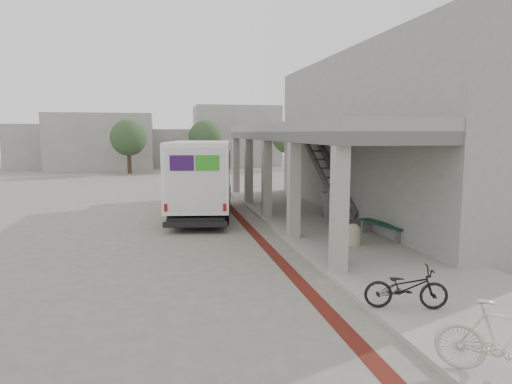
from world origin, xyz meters
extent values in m
plane|color=#69655A|center=(0.00, 0.00, 0.00)|extent=(120.00, 120.00, 0.00)
cube|color=#501710|center=(1.00, 2.00, 0.01)|extent=(0.35, 40.00, 0.01)
cube|color=gray|center=(4.00, 0.00, 0.06)|extent=(4.40, 28.00, 0.12)
cube|color=gray|center=(7.35, 4.50, 3.50)|extent=(4.30, 17.00, 7.00)
cube|color=#575451|center=(3.60, 4.50, 3.50)|extent=(3.40, 16.90, 0.35)
cube|color=gray|center=(3.60, 4.50, 3.85)|extent=(3.40, 16.90, 0.35)
cube|color=gray|center=(-8.00, 34.00, 2.75)|extent=(10.00, 6.00, 5.50)
cube|color=gray|center=(-1.00, 38.00, 2.00)|extent=(8.00, 6.00, 4.00)
cube|color=gray|center=(6.00, 36.00, 3.25)|extent=(9.00, 6.00, 6.50)
cube|color=gray|center=(-14.00, 37.00, 2.25)|extent=(7.00, 5.00, 4.50)
cylinder|color=#38281C|center=(-5.00, 28.00, 1.20)|extent=(0.36, 0.36, 2.40)
sphere|color=#263B22|center=(-5.00, 28.00, 3.20)|extent=(3.20, 3.20, 3.20)
cylinder|color=#38281C|center=(2.00, 30.00, 1.20)|extent=(0.36, 0.36, 2.40)
sphere|color=#263B22|center=(2.00, 30.00, 3.20)|extent=(3.20, 3.20, 3.20)
cylinder|color=#38281C|center=(10.00, 29.00, 1.20)|extent=(0.36, 0.36, 2.40)
sphere|color=#263B22|center=(10.00, 29.00, 3.20)|extent=(3.20, 3.20, 3.20)
cube|color=black|center=(-0.53, 5.73, 0.40)|extent=(3.18, 7.29, 0.30)
cube|color=white|center=(-0.67, 4.84, 1.96)|extent=(3.20, 5.55, 2.62)
cube|color=white|center=(-0.13, 8.27, 1.81)|extent=(2.68, 2.26, 2.32)
cube|color=white|center=(0.03, 9.31, 0.96)|extent=(2.28, 0.94, 0.81)
cube|color=black|center=(-0.01, 9.06, 2.37)|extent=(2.26, 0.83, 1.06)
cube|color=black|center=(-1.09, 2.15, 0.35)|extent=(2.33, 0.61, 0.18)
cube|color=#2F114D|center=(-1.76, 5.72, 2.42)|extent=(0.24, 1.40, 0.76)
cube|color=green|center=(-1.99, 4.23, 2.42)|extent=(0.24, 1.40, 0.76)
cube|color=#2F114D|center=(-1.53, 2.29, 2.57)|extent=(0.85, 0.16, 0.55)
cube|color=green|center=(-0.63, 2.15, 2.57)|extent=(0.85, 0.16, 0.55)
cylinder|color=black|center=(-1.17, 8.48, 0.45)|extent=(0.42, 0.94, 0.91)
cylinder|color=black|center=(0.92, 8.15, 0.45)|extent=(0.42, 0.94, 0.91)
cylinder|color=black|center=(-1.89, 3.90, 0.45)|extent=(0.42, 0.94, 0.91)
cylinder|color=black|center=(0.20, 3.58, 0.45)|extent=(0.42, 0.94, 0.91)
cube|color=gray|center=(5.17, -1.06, 0.34)|extent=(0.44, 0.17, 0.43)
cube|color=gray|center=(4.85, 0.62, 0.34)|extent=(0.44, 0.17, 0.43)
cube|color=#123626|center=(4.85, -0.25, 0.58)|extent=(0.52, 2.04, 0.05)
cube|color=#123626|center=(5.01, -0.22, 0.58)|extent=(0.52, 2.04, 0.05)
cube|color=#123626|center=(5.17, -0.19, 0.58)|extent=(0.52, 2.04, 0.05)
cylinder|color=gray|center=(2.38, -2.84, 0.34)|extent=(0.44, 0.44, 0.44)
sphere|color=gray|center=(2.38, -2.84, 0.56)|extent=(0.44, 0.44, 0.44)
cylinder|color=gray|center=(3.66, -0.92, 0.35)|extent=(0.45, 0.45, 0.45)
sphere|color=gray|center=(3.66, -0.92, 0.57)|extent=(0.45, 0.45, 0.45)
cube|color=gray|center=(4.58, 3.76, 0.64)|extent=(0.56, 0.69, 1.04)
imported|color=black|center=(2.50, -6.10, 0.55)|extent=(1.75, 1.01, 0.87)
imported|color=#BEB6A6|center=(2.50, -8.79, 0.69)|extent=(1.81, 1.58, 1.13)
camera|label=1|loc=(-2.26, -14.11, 3.64)|focal=32.00mm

